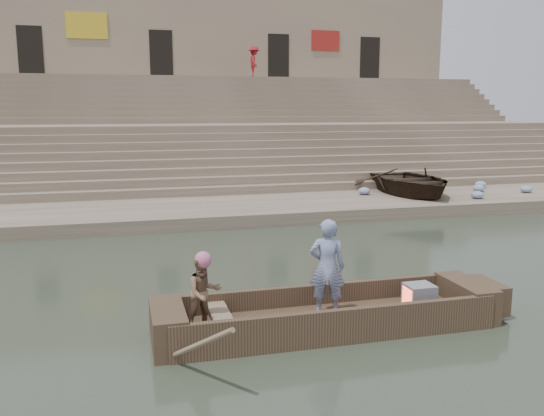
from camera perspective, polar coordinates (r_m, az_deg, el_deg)
name	(u,v)px	position (r m, az deg, el deg)	size (l,w,h in m)	color
ground	(358,287)	(11.57, 8.66, -7.91)	(120.00, 120.00, 0.00)	#293326
lower_landing	(262,209)	(18.91, -1.00, -0.11)	(32.00, 4.00, 0.40)	gray
mid_landing	(223,155)	(26.04, -5.00, 5.33)	(32.00, 3.00, 2.80)	gray
upper_landing	(201,124)	(32.88, -7.17, 8.37)	(32.00, 3.00, 5.20)	gray
ghat_steps	(216,144)	(27.67, -5.62, 6.43)	(32.00, 11.00, 5.20)	gray
building_wall	(191,74)	(36.89, -8.14, 13.20)	(32.00, 5.07, 11.20)	gray
main_rowboat	(327,323)	(9.41, 5.60, -11.43)	(5.00, 1.30, 0.22)	brown
rowboat_trim	(340,310)	(9.41, 6.83, -10.19)	(6.04, 2.63, 1.82)	brown
standing_man	(327,267)	(9.23, 5.57, -5.93)	(0.58, 0.38, 1.59)	navy
rowing_man	(204,293)	(8.71, -6.88, -8.47)	(0.56, 0.43, 1.15)	#297C53
television	(419,296)	(9.97, 14.56, -8.57)	(0.46, 0.42, 0.40)	gray
beached_rowboat	(410,181)	(21.45, 13.70, 2.68)	(3.35, 4.69, 0.97)	#2D2116
pedestrian	(254,62)	(33.04, -1.81, 14.48)	(1.12, 0.65, 1.74)	maroon
cloth_bundles	(466,189)	(22.36, 18.95, 1.79)	(6.52, 2.77, 0.26)	#3F5999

